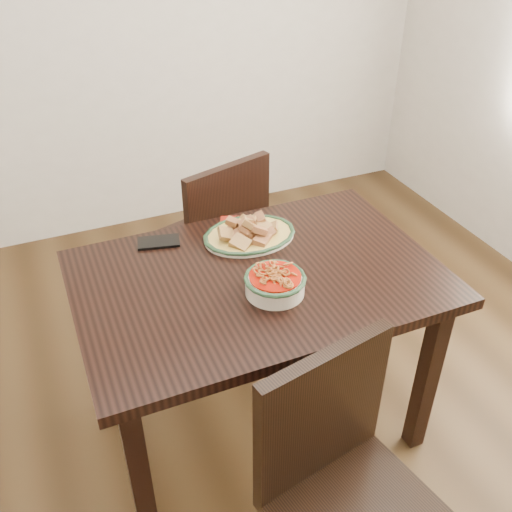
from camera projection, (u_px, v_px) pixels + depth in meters
name	position (u px, v px, depth m)	size (l,w,h in m)	color
floor	(265.00, 412.00, 2.37)	(3.50, 3.50, 0.00)	#332110
wall_back	(132.00, 1.00, 2.97)	(3.50, 0.10, 2.60)	beige
dining_table	(258.00, 297.00, 1.96)	(1.21, 0.81, 0.75)	black
chair_far	(215.00, 237.00, 2.56)	(0.53, 0.53, 0.89)	black
chair_near	(343.00, 481.00, 1.55)	(0.49, 0.49, 0.89)	black
fish_plate	(249.00, 227.00, 2.07)	(0.34, 0.26, 0.11)	#EAE2C6
noodle_bowl	(275.00, 281.00, 1.80)	(0.20, 0.20, 0.08)	beige
smartphone	(159.00, 242.00, 2.06)	(0.15, 0.08, 0.01)	black
napkin	(236.00, 224.00, 2.17)	(0.12, 0.10, 0.01)	maroon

